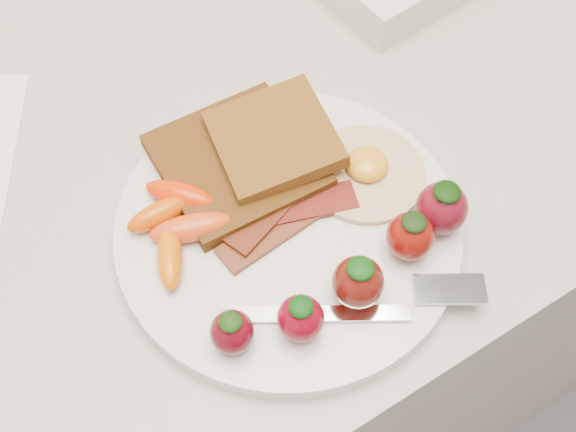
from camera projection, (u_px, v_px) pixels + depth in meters
counter at (241, 316)px, 1.02m from camera, size 2.00×0.60×0.90m
plate at (288, 229)px, 0.57m from camera, size 0.27×0.27×0.02m
toast_lower at (237, 162)px, 0.58m from camera, size 0.12×0.12×0.01m
toast_upper at (274, 139)px, 0.58m from camera, size 0.11×0.11×0.02m
fried_egg at (366, 171)px, 0.58m from camera, size 0.10×0.10×0.02m
bacon_strips at (282, 212)px, 0.56m from camera, size 0.12×0.07×0.01m
baby_carrots at (177, 223)px, 0.55m from camera, size 0.08×0.10×0.02m
strawberries at (368, 263)px, 0.52m from camera, size 0.22×0.06×0.05m
fork at (381, 303)px, 0.52m from camera, size 0.17×0.09×0.00m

